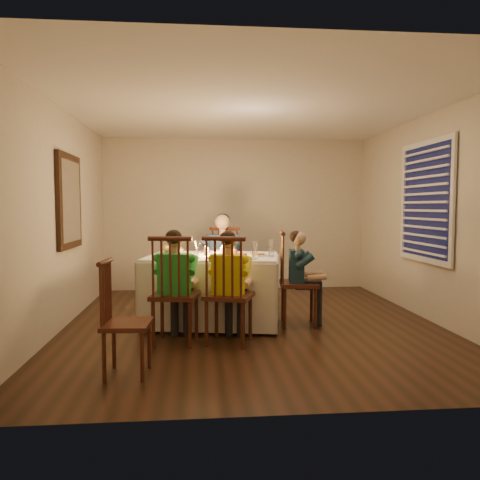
{
  "coord_description": "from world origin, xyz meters",
  "views": [
    {
      "loc": [
        -0.66,
        -5.59,
        1.44
      ],
      "look_at": [
        -0.14,
        0.15,
        1.02
      ],
      "focal_mm": 35.0,
      "sensor_mm": 36.0,
      "label": 1
    }
  ],
  "objects": [
    {
      "name": "wall_back",
      "position": [
        0.0,
        2.5,
        1.3
      ],
      "size": [
        4.5,
        0.02,
        2.6
      ],
      "primitive_type": "cube",
      "color": "beige",
      "rests_on": "ground"
    },
    {
      "name": "setting_adult",
      "position": [
        -0.37,
        0.48,
        0.85
      ],
      "size": [
        0.3,
        0.3,
        0.02
      ],
      "primitive_type": "cylinder",
      "rotation": [
        0.0,
        0.0,
        -0.17
      ],
      "color": "white",
      "rests_on": "dining_table"
    },
    {
      "name": "chair_near_right",
      "position": [
        -0.34,
        -0.76,
        0.0
      ],
      "size": [
        0.59,
        0.57,
        1.14
      ],
      "primitive_type": null,
      "rotation": [
        0.0,
        0.0,
        2.81
      ],
      "color": "#3B1910",
      "rests_on": "ground"
    },
    {
      "name": "child_yellow",
      "position": [
        -0.34,
        -0.76,
        0.0
      ],
      "size": [
        0.52,
        0.5,
        1.19
      ],
      "primitive_type": null,
      "rotation": [
        0.0,
        0.0,
        2.81
      ],
      "color": "yellow",
      "rests_on": "ground"
    },
    {
      "name": "ground",
      "position": [
        0.0,
        0.0,
        0.0
      ],
      "size": [
        5.0,
        5.0,
        0.0
      ],
      "primitive_type": "plane",
      "color": "black",
      "rests_on": "ground"
    },
    {
      "name": "candle_left",
      "position": [
        -0.56,
        0.14,
        0.89
      ],
      "size": [
        0.06,
        0.06,
        0.1
      ],
      "primitive_type": "cylinder",
      "color": "silver",
      "rests_on": "dining_table"
    },
    {
      "name": "child_green",
      "position": [
        -0.9,
        -0.69,
        0.0
      ],
      "size": [
        0.49,
        0.46,
        1.2
      ],
      "primitive_type": null,
      "rotation": [
        0.0,
        0.0,
        2.96
      ],
      "color": "green",
      "rests_on": "ground"
    },
    {
      "name": "squash",
      "position": [
        -1.07,
        0.57,
        0.88
      ],
      "size": [
        0.09,
        0.09,
        0.09
      ],
      "primitive_type": "sphere",
      "color": "gold",
      "rests_on": "dining_table"
    },
    {
      "name": "chair_end",
      "position": [
        0.56,
        -0.07,
        0.0
      ],
      "size": [
        0.5,
        0.52,
        1.14
      ],
      "primitive_type": null,
      "rotation": [
        0.0,
        0.0,
        1.44
      ],
      "color": "#3B1910",
      "rests_on": "ground"
    },
    {
      "name": "wall_right",
      "position": [
        2.25,
        0.0,
        1.3
      ],
      "size": [
        0.02,
        5.0,
        2.6
      ],
      "primitive_type": "cube",
      "color": "beige",
      "rests_on": "ground"
    },
    {
      "name": "child_teal",
      "position": [
        0.56,
        -0.07,
        0.0
      ],
      "size": [
        0.41,
        0.44,
        1.15
      ],
      "primitive_type": null,
      "rotation": [
        0.0,
        0.0,
        1.44
      ],
      "color": "#18303C",
      "rests_on": "ground"
    },
    {
      "name": "serving_bowl",
      "position": [
        -0.94,
        0.48,
        0.86
      ],
      "size": [
        0.22,
        0.22,
        0.05
      ],
      "primitive_type": "imported",
      "rotation": [
        0.0,
        0.0,
        0.07
      ],
      "color": "white",
      "rests_on": "dining_table"
    },
    {
      "name": "setting_yellow",
      "position": [
        -0.17,
        -0.26,
        0.85
      ],
      "size": [
        0.3,
        0.3,
        0.02
      ],
      "primitive_type": "cylinder",
      "rotation": [
        0.0,
        0.0,
        -0.17
      ],
      "color": "white",
      "rests_on": "dining_table"
    },
    {
      "name": "window_blinds",
      "position": [
        2.21,
        0.1,
        1.5
      ],
      "size": [
        0.07,
        1.34,
        1.54
      ],
      "color": "black",
      "rests_on": "wall_right"
    },
    {
      "name": "orange_fruit",
      "position": [
        -0.2,
        0.13,
        0.88
      ],
      "size": [
        0.08,
        0.08,
        0.08
      ],
      "primitive_type": "sphere",
      "color": "orange",
      "rests_on": "dining_table"
    },
    {
      "name": "candle_right",
      "position": [
        -0.35,
        0.1,
        0.89
      ],
      "size": [
        0.06,
        0.06,
        0.1
      ],
      "primitive_type": "cylinder",
      "color": "silver",
      "rests_on": "dining_table"
    },
    {
      "name": "wall_left",
      "position": [
        -2.25,
        0.0,
        1.3
      ],
      "size": [
        0.02,
        5.0,
        2.6
      ],
      "primitive_type": "cube",
      "color": "beige",
      "rests_on": "ground"
    },
    {
      "name": "chair_near_left",
      "position": [
        -0.9,
        -0.69,
        0.0
      ],
      "size": [
        0.54,
        0.52,
        1.14
      ],
      "primitive_type": null,
      "rotation": [
        0.0,
        0.0,
        2.96
      ],
      "color": "#3B1910",
      "rests_on": "ground"
    },
    {
      "name": "setting_green",
      "position": [
        -0.84,
        -0.18,
        0.85
      ],
      "size": [
        0.3,
        0.3,
        0.02
      ],
      "primitive_type": "cylinder",
      "rotation": [
        0.0,
        0.0,
        -0.17
      ],
      "color": "white",
      "rests_on": "dining_table"
    },
    {
      "name": "chair_extra",
      "position": [
        -1.26,
        -1.61,
        0.0
      ],
      "size": [
        0.42,
        0.43,
        1.0
      ],
      "primitive_type": null,
      "rotation": [
        0.0,
        0.0,
        1.5
      ],
      "color": "#3B1910",
      "rests_on": "ground"
    },
    {
      "name": "adult",
      "position": [
        -0.31,
        0.98,
        0.0
      ],
      "size": [
        0.6,
        0.57,
        1.34
      ],
      "primitive_type": null,
      "rotation": [
        0.0,
        0.0,
        -0.24
      ],
      "color": "navy",
      "rests_on": "ground"
    },
    {
      "name": "ceiling",
      "position": [
        0.0,
        0.0,
        2.6
      ],
      "size": [
        5.0,
        5.0,
        0.0
      ],
      "primitive_type": "plane",
      "color": "white",
      "rests_on": "wall_back"
    },
    {
      "name": "dining_table",
      "position": [
        -0.47,
        0.12,
        0.6
      ],
      "size": [
        1.78,
        1.41,
        0.81
      ],
      "rotation": [
        0.0,
        0.0,
        -0.17
      ],
      "color": "silver",
      "rests_on": "ground"
    },
    {
      "name": "wall_mirror",
      "position": [
        -2.22,
        0.3,
        1.5
      ],
      "size": [
        0.06,
        0.95,
        1.15
      ],
      "color": "black",
      "rests_on": "wall_left"
    },
    {
      "name": "chair_adult",
      "position": [
        -0.31,
        0.98,
        0.0
      ],
      "size": [
        0.56,
        0.54,
        1.14
      ],
      "primitive_type": null,
      "rotation": [
        0.0,
        0.0,
        -0.24
      ],
      "color": "#3B1910",
      "rests_on": "ground"
    },
    {
      "name": "setting_teal",
      "position": [
        0.06,
        0.0,
        0.85
      ],
      "size": [
        0.3,
        0.3,
        0.02
      ],
      "primitive_type": "cylinder",
      "rotation": [
        0.0,
        0.0,
        -0.17
      ],
      "color": "white",
      "rests_on": "dining_table"
    }
  ]
}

